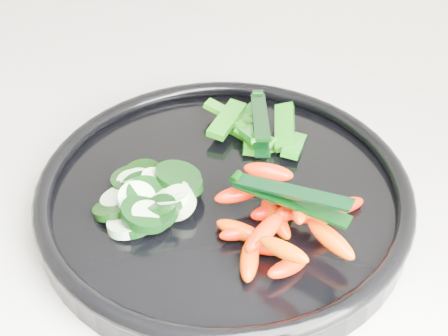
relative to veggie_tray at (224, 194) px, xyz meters
The scene contains 6 objects.
veggie_tray is the anchor object (origin of this frame).
cucumber_pile 0.08m from the veggie_tray, 130.06° to the right, with size 0.12×0.13×0.04m.
carrot_pile 0.08m from the veggie_tray, 10.88° to the right, with size 0.15×0.16×0.05m.
pepper_pile 0.10m from the veggie_tray, 107.74° to the left, with size 0.13×0.10×0.04m.
tong_carrot 0.10m from the veggie_tray, ahead, with size 0.11×0.03×0.02m.
tong_pepper 0.10m from the veggie_tray, 104.39° to the left, with size 0.08×0.10×0.02m.
Camera 1 is at (0.03, 1.31, 1.37)m, focal length 50.00 mm.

